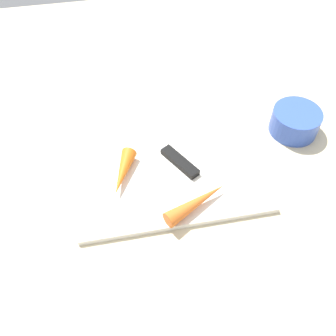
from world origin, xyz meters
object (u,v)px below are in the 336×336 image
Objects in this scene: knife at (175,158)px; carrot_long at (197,202)px; cutting_board at (168,170)px; carrot_short at (123,172)px; small_bowl at (295,121)px.

carrot_long reaches higher than knife.
cutting_board is 0.09m from carrot_short.
carrot_long is (0.02, -0.11, 0.01)m from knife.
small_bowl reaches higher than carrot_short.
carrot_short is 0.38m from small_bowl.
cutting_board is 2.78× the size of carrot_long.
carrot_long is 1.27× the size of carrot_short.
knife is 0.11m from carrot_short.
cutting_board is 0.29m from small_bowl.
knife is 1.80× the size of small_bowl.
small_bowl is (0.25, 0.16, -0.00)m from carrot_long.
knife is at bearing 123.93° from carrot_short.
carrot_long is 0.15m from carrot_short.
small_bowl reaches higher than carrot_long.
small_bowl reaches higher than cutting_board.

